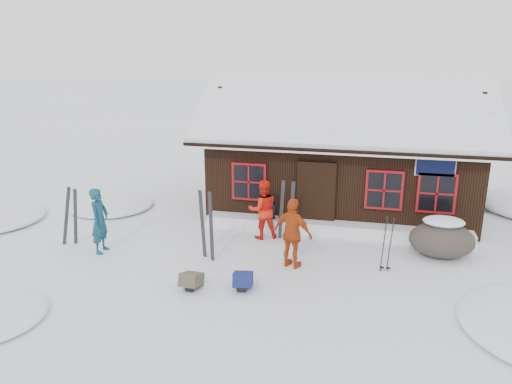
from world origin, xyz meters
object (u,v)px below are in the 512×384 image
at_px(skier_orange_left, 263,209).
at_px(ski_poles, 387,245).
at_px(ski_pair_left, 71,217).
at_px(backpack_blue, 243,282).
at_px(backpack_olive, 191,282).
at_px(skier_crouched, 270,212).
at_px(skier_orange_right, 293,234).
at_px(skier_teal, 100,221).
at_px(boulder, 442,239).

xyz_separation_m(skier_orange_left, ski_poles, (3.35, -1.42, -0.17)).
relative_size(ski_pair_left, backpack_blue, 2.95).
bearing_deg(backpack_olive, skier_crouched, 79.87).
bearing_deg(skier_orange_right, skier_teal, 23.41).
xyz_separation_m(skier_orange_left, backpack_blue, (0.20, -3.07, -0.69)).
bearing_deg(ski_pair_left, backpack_olive, -19.75).
distance_m(skier_crouched, ski_poles, 3.89).
height_order(skier_orange_right, ski_poles, skier_orange_right).
bearing_deg(ski_poles, ski_pair_left, -178.58).
bearing_deg(skier_crouched, skier_orange_right, -84.14).
xyz_separation_m(ski_poles, backpack_olive, (-4.28, -1.90, -0.53)).
bearing_deg(skier_orange_right, backpack_olive, 59.57).
bearing_deg(skier_crouched, skier_orange_left, -114.22).
relative_size(skier_orange_right, skier_crouched, 1.60).
distance_m(skier_crouched, boulder, 4.77).
xyz_separation_m(ski_pair_left, backpack_blue, (5.17, -1.44, -0.64)).
xyz_separation_m(skier_orange_right, boulder, (3.65, 1.48, -0.40)).
bearing_deg(skier_orange_left, skier_crouched, -121.66).
relative_size(boulder, backpack_olive, 3.04).
relative_size(backpack_blue, backpack_olive, 1.05).
distance_m(skier_teal, skier_orange_left, 4.38).
bearing_deg(skier_teal, skier_orange_right, -90.43).
bearing_deg(skier_orange_left, boulder, 152.56).
height_order(boulder, ski_pair_left, ski_pair_left).
relative_size(skier_crouched, ski_poles, 0.77).
relative_size(skier_orange_right, ski_pair_left, 1.05).
distance_m(skier_orange_left, ski_pair_left, 5.22).
bearing_deg(backpack_olive, ski_pair_left, 161.31).
bearing_deg(boulder, skier_orange_right, -157.95).
height_order(backpack_blue, backpack_olive, backpack_blue).
bearing_deg(ski_pair_left, skier_crouched, 27.74).
height_order(ski_poles, backpack_blue, ski_poles).
bearing_deg(skier_teal, ski_pair_left, 72.49).
relative_size(skier_crouched, ski_pair_left, 0.65).
distance_m(skier_teal, boulder, 8.87).
bearing_deg(boulder, skier_teal, -169.10).
relative_size(ski_pair_left, backpack_olive, 3.11).
relative_size(boulder, ski_pair_left, 0.98).
bearing_deg(skier_teal, backpack_olive, -117.93).
xyz_separation_m(skier_orange_left, boulder, (4.76, -0.22, -0.36)).
bearing_deg(ski_poles, skier_orange_right, -172.90).
bearing_deg(backpack_blue, boulder, 22.53).
distance_m(skier_teal, backpack_blue, 4.37).
bearing_deg(backpack_blue, backpack_olive, -177.10).
relative_size(skier_crouched, boulder, 0.67).
height_order(skier_teal, skier_orange_right, skier_orange_right).
distance_m(skier_teal, ski_pair_left, 1.06).
bearing_deg(skier_crouched, boulder, -28.39).
bearing_deg(ski_pair_left, skier_orange_right, 2.33).
bearing_deg(skier_orange_left, backpack_olive, 49.55).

